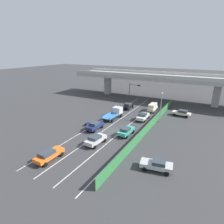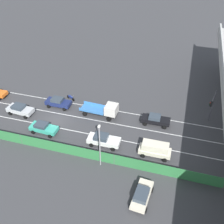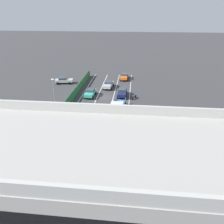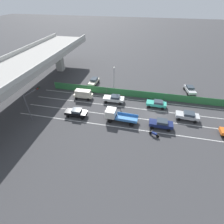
{
  "view_description": "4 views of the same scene",
  "coord_description": "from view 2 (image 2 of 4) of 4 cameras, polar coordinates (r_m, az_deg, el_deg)",
  "views": [
    {
      "loc": [
        16.54,
        -30.49,
        15.54
      ],
      "look_at": [
        -2.73,
        4.78,
        2.24
      ],
      "focal_mm": 29.72,
      "sensor_mm": 36.0,
      "label": 1
    },
    {
      "loc": [
        29.93,
        18.14,
        27.03
      ],
      "look_at": [
        -1.78,
        8.88,
        2.19
      ],
      "focal_mm": 43.06,
      "sensor_mm": 36.0,
      "label": 2
    },
    {
      "loc": [
        -5.93,
        42.77,
        16.85
      ],
      "look_at": [
        -2.51,
        10.12,
        1.5
      ],
      "focal_mm": 35.32,
      "sensor_mm": 36.0,
      "label": 3
    },
    {
      "loc": [
        -28.12,
        2.84,
        20.83
      ],
      "look_at": [
        -2.32,
        8.34,
        1.24
      ],
      "focal_mm": 26.51,
      "sensor_mm": 36.0,
      "label": 4
    }
  ],
  "objects": [
    {
      "name": "lane_line_left_edge",
      "position": [
        46.24,
        -3.85,
        1.07
      ],
      "size": [
        0.14,
        45.36,
        0.01
      ],
      "primitive_type": "cube",
      "color": "silver",
      "rests_on": "ground"
    },
    {
      "name": "car_hatchback_white",
      "position": [
        38.44,
        -1.86,
        -5.88
      ],
      "size": [
        2.13,
        4.7,
        1.66
      ],
      "color": "silver",
      "rests_on": "ground"
    },
    {
      "name": "car_taxi_teal",
      "position": [
        41.75,
        -14.37,
        -3.25
      ],
      "size": [
        2.11,
        4.31,
        1.57
      ],
      "color": "teal",
      "rests_on": "ground"
    },
    {
      "name": "parked_sedan_cream",
      "position": [
        32.42,
        6.38,
        -17.12
      ],
      "size": [
        4.43,
        2.22,
        1.61
      ],
      "color": "beige",
      "rests_on": "ground"
    },
    {
      "name": "green_fence",
      "position": [
        37.64,
        -9.78,
        -7.77
      ],
      "size": [
        0.1,
        41.46,
        1.76
      ],
      "color": "#2D753D",
      "rests_on": "ground"
    },
    {
      "name": "lane_line_right_edge",
      "position": [
        39.1,
        -8.84,
        -7.36
      ],
      "size": [
        0.14,
        45.36,
        0.01
      ],
      "primitive_type": "cube",
      "color": "silver",
      "rests_on": "ground"
    },
    {
      "name": "street_lamp",
      "position": [
        33.4,
        -2.64,
        -6.34
      ],
      "size": [
        0.6,
        0.36,
        6.81
      ],
      "color": "gray",
      "rests_on": "ground"
    },
    {
      "name": "car_van_cream",
      "position": [
        37.14,
        9.13,
        -7.73
      ],
      "size": [
        1.96,
        4.37,
        2.12
      ],
      "color": "beige",
      "rests_on": "ground"
    },
    {
      "name": "ground_plane",
      "position": [
        44.22,
        -11.78,
        -1.67
      ],
      "size": [
        300.0,
        300.0,
        0.0
      ],
      "primitive_type": "plane",
      "color": "#38383A"
    },
    {
      "name": "lane_line_mid_left",
      "position": [
        43.72,
        -5.33,
        -1.43
      ],
      "size": [
        0.14,
        45.36,
        0.01
      ],
      "primitive_type": "cube",
      "color": "silver",
      "rests_on": "ground"
    },
    {
      "name": "traffic_cone",
      "position": [
        37.62,
        -4.81,
        -8.57
      ],
      "size": [
        0.47,
        0.47,
        0.59
      ],
      "color": "orange",
      "rests_on": "ground"
    },
    {
      "name": "car_sedan_navy",
      "position": [
        46.63,
        -11.38,
        2.07
      ],
      "size": [
        2.01,
        4.33,
        1.68
      ],
      "color": "navy",
      "rests_on": "ground"
    },
    {
      "name": "traffic_light",
      "position": [
        42.36,
        20.48,
        1.51
      ],
      "size": [
        3.96,
        1.1,
        5.75
      ],
      "color": "#47474C",
      "rests_on": "ground"
    },
    {
      "name": "car_sedan_black",
      "position": [
        42.51,
        9.21,
        -1.58
      ],
      "size": [
        2.0,
        4.46,
        1.61
      ],
      "color": "black",
      "rests_on": "ground"
    },
    {
      "name": "flatbed_truck_blue",
      "position": [
        43.35,
        -1.42,
        0.42
      ],
      "size": [
        2.58,
        6.27,
        2.39
      ],
      "color": "black",
      "rests_on": "ground"
    },
    {
      "name": "motorcycle",
      "position": [
        48.3,
        -8.77,
        3.07
      ],
      "size": [
        0.99,
        1.8,
        0.93
      ],
      "color": "black",
      "rests_on": "ground"
    },
    {
      "name": "lane_line_mid_right",
      "position": [
        41.34,
        -6.98,
        -4.23
      ],
      "size": [
        0.14,
        45.36,
        0.01
      ],
      "primitive_type": "cube",
      "color": "silver",
      "rests_on": "ground"
    },
    {
      "name": "car_sedan_silver",
      "position": [
        46.61,
        -18.96,
        0.57
      ],
      "size": [
        2.28,
        4.46,
        1.63
      ],
      "color": "#B7BABC",
      "rests_on": "ground"
    }
  ]
}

